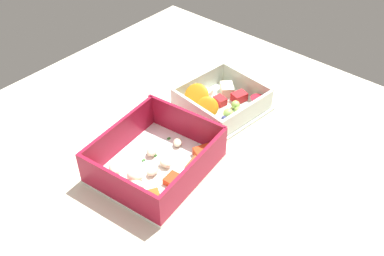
# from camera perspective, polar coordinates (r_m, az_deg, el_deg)

# --- Properties ---
(table_surface) EXTENTS (0.80, 0.80, 0.02)m
(table_surface) POSITION_cam_1_polar(r_m,az_deg,el_deg) (0.82, -0.75, -1.86)
(table_surface) COLOR beige
(table_surface) RESTS_ON ground
(pasta_container) EXTENTS (0.21, 0.19, 0.07)m
(pasta_container) POSITION_cam_1_polar(r_m,az_deg,el_deg) (0.75, -4.54, -4.26)
(pasta_container) COLOR white
(pasta_container) RESTS_ON table_surface
(fruit_bowl) EXTENTS (0.16, 0.16, 0.05)m
(fruit_bowl) POSITION_cam_1_polar(r_m,az_deg,el_deg) (0.88, 3.84, 3.35)
(fruit_bowl) COLOR silver
(fruit_bowl) RESTS_ON table_surface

